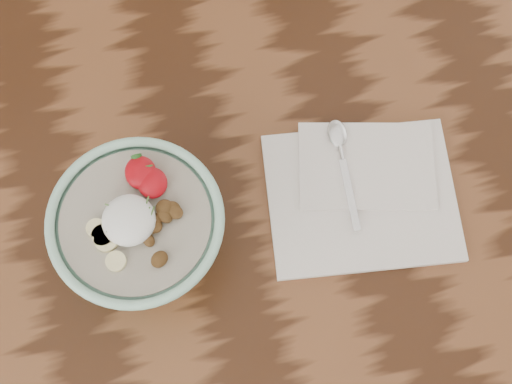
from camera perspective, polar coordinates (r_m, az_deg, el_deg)
table at (r=104.39cm, az=-2.85°, el=-4.46°), size 160.00×90.00×75.00cm
breakfast_bowl at (r=88.94cm, az=-9.22°, el=-3.00°), size 21.21×21.21×14.39cm
napkin at (r=97.31cm, az=8.52°, el=0.11°), size 28.26×24.59×1.55cm
spoon at (r=97.71cm, az=6.75°, el=3.49°), size 3.68×16.10×0.84cm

